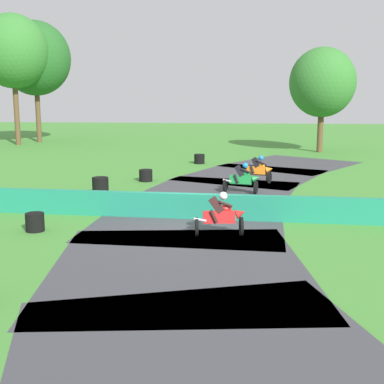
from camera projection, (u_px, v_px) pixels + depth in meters
The scene contains 13 objects.
ground_plane at pixel (190, 218), 18.71m from camera, with size 120.00×120.00×0.00m, color #428433.
track_asphalt at pixel (243, 220), 18.44m from camera, with size 13.17×40.07×0.01m.
safety_barrier at pixel (331, 210), 17.94m from camera, with size 0.30×27.06×0.90m, color #1E8466.
motorcycle_lead_orange at pixel (258, 169), 26.24m from camera, with size 1.74×1.29×1.43m.
motorcycle_chase_green at pixel (243, 179), 23.42m from camera, with size 1.72×1.08×1.43m.
motorcycle_trailing_red at pixel (221, 215), 16.36m from camera, with size 1.68×0.88×1.43m.
tire_stack_near at pixel (199, 159), 33.13m from camera, with size 0.66×0.66×0.60m.
tire_stack_mid_a at pixel (146, 175), 26.50m from camera, with size 0.68×0.68×0.60m.
tire_stack_mid_b at pixel (100, 186), 22.84m from camera, with size 0.71×0.71×0.80m.
tire_stack_far at pixel (35, 222), 16.91m from camera, with size 0.60×0.60×0.60m.
tree_far_left at pixel (322, 83), 38.72m from camera, with size 4.89×4.89×7.76m.
tree_far_right at pixel (13, 51), 43.79m from camera, with size 5.88×5.88×10.96m.
tree_mid_rise at pixel (35, 58), 46.49m from camera, with size 6.26×6.26×10.74m.
Camera 1 is at (1.77, -18.12, 4.41)m, focal length 48.90 mm.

